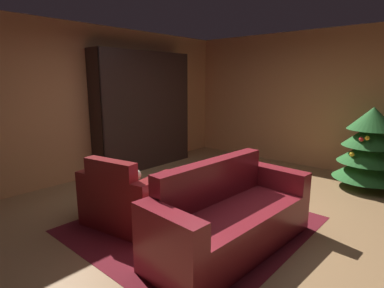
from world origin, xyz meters
name	(u,v)px	position (x,y,z in m)	size (l,w,h in m)	color
ground_plane	(209,214)	(0.00, 0.00, 0.00)	(7.58, 7.58, 0.00)	#9B7349
wall_back	(309,100)	(0.00, 3.19, 1.34)	(5.39, 0.06, 2.68)	tan
wall_left	(93,102)	(-2.66, 0.00, 1.34)	(0.06, 6.44, 2.68)	tan
area_rug	(194,224)	(0.04, -0.35, 0.00)	(2.39, 2.59, 0.01)	maroon
bookshelf_unit	(150,111)	(-2.39, 1.10, 1.11)	(0.40, 2.15, 2.27)	black
armchair_red	(126,200)	(-0.57, -0.90, 0.32)	(1.14, 0.84, 0.87)	maroon
couch_red	(230,219)	(0.65, -0.48, 0.31)	(0.87, 2.01, 0.90)	maroon
coffee_table	(194,196)	(0.12, -0.44, 0.42)	(0.68, 0.68, 0.47)	black
book_stack_on_table	(193,191)	(0.14, -0.48, 0.50)	(0.22, 0.19, 0.06)	gold
bottle_on_table	(195,188)	(0.25, -0.57, 0.58)	(0.08, 0.08, 0.29)	navy
decorated_tree	(369,148)	(1.29, 2.51, 0.67)	(1.04, 1.04, 1.33)	brown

